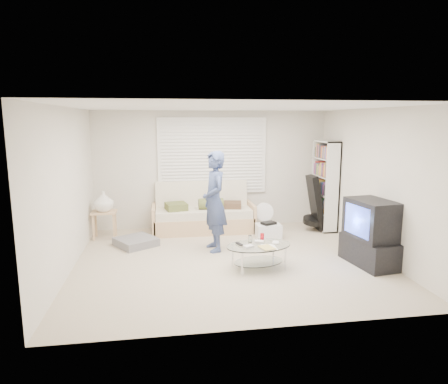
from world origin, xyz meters
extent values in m
plane|color=tan|center=(0.00, 0.00, 0.00)|extent=(5.00, 5.00, 0.00)
cube|color=beige|center=(0.00, 2.25, 1.25)|extent=(5.00, 0.02, 2.50)
cube|color=beige|center=(0.00, -2.25, 1.25)|extent=(5.00, 0.02, 2.50)
cube|color=beige|center=(-2.50, 0.00, 1.25)|extent=(0.02, 4.50, 2.50)
cube|color=beige|center=(2.50, 0.00, 1.25)|extent=(0.02, 4.50, 2.50)
cube|color=white|center=(0.00, 0.00, 2.50)|extent=(5.00, 4.50, 0.02)
cube|color=white|center=(0.00, 2.22, 1.55)|extent=(2.32, 0.06, 1.62)
cube|color=black|center=(0.00, 2.21, 1.55)|extent=(2.20, 0.01, 1.50)
cube|color=silver|center=(0.00, 2.18, 1.55)|extent=(2.16, 0.04, 1.50)
cube|color=silver|center=(0.00, 2.20, 1.55)|extent=(2.32, 0.08, 1.62)
cube|color=tan|center=(-0.25, 1.83, 0.16)|extent=(2.04, 0.82, 0.33)
cube|color=beige|center=(-0.25, 1.81, 0.41)|extent=(1.96, 0.76, 0.16)
cube|color=beige|center=(-0.25, 2.16, 0.71)|extent=(1.96, 0.23, 0.63)
cube|color=tan|center=(-1.27, 1.83, 0.29)|extent=(0.06, 0.82, 0.57)
cube|color=tan|center=(0.77, 1.83, 0.29)|extent=(0.06, 0.82, 0.57)
cube|color=#51582E|center=(-0.81, 1.78, 0.56)|extent=(0.48, 0.48, 0.14)
cylinder|color=#51582E|center=(-0.09, 1.75, 0.60)|extent=(0.51, 0.22, 0.22)
cube|color=#463323|center=(0.37, 1.81, 0.55)|extent=(0.43, 0.43, 0.12)
cube|color=slate|center=(-1.59, 1.04, 0.07)|extent=(0.89, 0.89, 0.15)
cube|color=tan|center=(-2.22, 1.63, 0.52)|extent=(0.48, 0.38, 0.04)
cube|color=tan|center=(-2.41, 1.49, 0.26)|extent=(0.04, 0.04, 0.51)
cube|color=tan|center=(-2.03, 1.49, 0.26)|extent=(0.04, 0.04, 0.51)
cube|color=tan|center=(-2.41, 1.78, 0.26)|extent=(0.04, 0.04, 0.51)
cube|color=tan|center=(-2.03, 1.78, 0.26)|extent=(0.04, 0.04, 0.51)
imported|color=white|center=(-2.22, 1.63, 0.74)|extent=(0.38, 0.38, 0.40)
cube|color=white|center=(2.33, 1.65, 0.94)|extent=(0.30, 0.79, 1.88)
cube|color=black|center=(2.08, 1.52, 0.60)|extent=(0.34, 0.42, 1.15)
cylinder|color=black|center=(2.04, 1.52, 0.22)|extent=(0.42, 0.43, 0.19)
cylinder|color=white|center=(0.98, 1.55, 0.01)|extent=(0.26, 0.26, 0.03)
cylinder|color=white|center=(0.98, 1.55, 0.18)|extent=(0.04, 0.04, 0.32)
cylinder|color=white|center=(0.98, 1.55, 0.44)|extent=(0.39, 0.17, 0.38)
cylinder|color=white|center=(0.98, 1.55, 0.44)|extent=(0.11, 0.07, 0.10)
cube|color=white|center=(0.97, 1.11, 0.14)|extent=(0.49, 0.35, 0.29)
cube|color=black|center=(0.97, 1.11, 0.31)|extent=(0.32, 0.28, 0.05)
cube|color=black|center=(2.20, -0.53, 0.22)|extent=(0.65, 1.04, 0.43)
cube|color=black|center=(2.20, -0.53, 0.75)|extent=(0.65, 0.88, 0.63)
cube|color=#5672FE|center=(1.94, -0.57, 0.75)|extent=(0.11, 0.62, 0.48)
ellipsoid|color=silver|center=(0.39, -0.45, 0.38)|extent=(1.15, 0.84, 0.02)
ellipsoid|color=silver|center=(0.39, -0.45, 0.11)|extent=(0.88, 0.64, 0.01)
cylinder|color=silver|center=(0.07, -0.72, 0.18)|extent=(0.03, 0.03, 0.36)
cylinder|color=silver|center=(0.78, -0.59, 0.18)|extent=(0.03, 0.03, 0.36)
cylinder|color=silver|center=(0.00, -0.31, 0.18)|extent=(0.03, 0.03, 0.36)
cylinder|color=silver|center=(0.70, -0.18, 0.18)|extent=(0.03, 0.03, 0.36)
cube|color=white|center=(0.20, -0.56, 0.41)|extent=(0.17, 0.15, 0.04)
cube|color=white|center=(0.42, -0.35, 0.41)|extent=(0.17, 0.14, 0.04)
cube|color=white|center=(0.66, -0.45, 0.41)|extent=(0.14, 0.17, 0.04)
cylinder|color=silver|center=(0.28, -0.30, 0.44)|extent=(0.06, 0.06, 0.11)
cylinder|color=red|center=(0.49, -0.24, 0.45)|extent=(0.06, 0.06, 0.12)
cube|color=black|center=(0.09, -0.39, 0.40)|extent=(0.10, 0.17, 0.02)
cube|color=white|center=(0.51, -0.60, 0.39)|extent=(0.22, 0.29, 0.01)
cube|color=tan|center=(0.47, -0.63, 0.40)|extent=(0.25, 0.30, 0.01)
imported|color=navy|center=(-0.17, 0.57, 0.89)|extent=(0.52, 0.71, 1.78)
camera|label=1|loc=(-1.05, -6.26, 2.29)|focal=32.00mm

